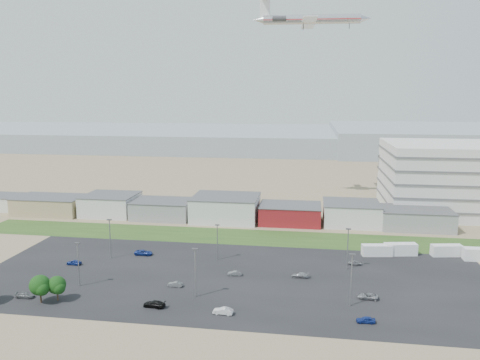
% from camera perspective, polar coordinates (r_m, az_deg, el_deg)
% --- Properties ---
extents(ground, '(700.00, 700.00, 0.00)m').
position_cam_1_polar(ground, '(94.64, -5.99, -16.03)').
color(ground, '#837153').
rests_on(ground, ground).
extents(parking_lot, '(120.00, 50.00, 0.01)m').
position_cam_1_polar(parking_lot, '(111.56, -0.82, -11.78)').
color(parking_lot, black).
rests_on(parking_lot, ground).
extents(grass_strip, '(160.00, 16.00, 0.02)m').
position_cam_1_polar(grass_strip, '(142.11, -0.72, -6.88)').
color(grass_strip, '#27471A').
rests_on(grass_strip, ground).
extents(hills_backdrop, '(700.00, 200.00, 9.00)m').
position_cam_1_polar(hills_backdrop, '(399.22, 11.14, 4.65)').
color(hills_backdrop, gray).
rests_on(hills_backdrop, ground).
extents(building_row, '(170.00, 20.00, 8.00)m').
position_cam_1_polar(building_row, '(162.38, -5.58, -3.29)').
color(building_row, silver).
rests_on(building_row, ground).
extents(box_trailer_a, '(8.11, 3.60, 2.94)m').
position_cam_1_polar(box_trailer_a, '(130.45, 16.34, -8.21)').
color(box_trailer_a, silver).
rests_on(box_trailer_a, ground).
extents(box_trailer_b, '(8.74, 4.04, 3.15)m').
position_cam_1_polar(box_trailer_b, '(132.83, 18.98, -7.98)').
color(box_trailer_b, silver).
rests_on(box_trailer_b, ground).
extents(box_trailer_c, '(8.26, 3.83, 2.98)m').
position_cam_1_polar(box_trailer_c, '(136.57, 23.87, -7.85)').
color(box_trailer_c, silver).
rests_on(box_trailer_c, ground).
extents(tree_right, '(4.46, 4.46, 6.69)m').
position_cam_1_polar(tree_right, '(105.87, -23.20, -11.93)').
color(tree_right, black).
rests_on(tree_right, ground).
extents(tree_near, '(3.99, 3.99, 5.98)m').
position_cam_1_polar(tree_near, '(105.77, -21.42, -12.04)').
color(tree_near, black).
rests_on(tree_near, ground).
extents(lightpole_front_l, '(1.18, 0.49, 10.03)m').
position_cam_1_polar(lightpole_front_l, '(110.92, -19.09, -9.72)').
color(lightpole_front_l, slate).
rests_on(lightpole_front_l, ground).
extents(lightpole_front_m, '(1.25, 0.52, 10.61)m').
position_cam_1_polar(lightpole_front_m, '(100.09, -5.46, -11.20)').
color(lightpole_front_m, slate).
rests_on(lightpole_front_m, ground).
extents(lightpole_front_r, '(1.29, 0.54, 10.94)m').
position_cam_1_polar(lightpole_front_r, '(98.14, 13.41, -11.79)').
color(lightpole_front_r, slate).
rests_on(lightpole_front_r, ground).
extents(lightpole_back_l, '(1.23, 0.51, 10.45)m').
position_cam_1_polar(lightpole_back_l, '(126.85, -15.54, -6.92)').
color(lightpole_back_l, slate).
rests_on(lightpole_back_l, ground).
extents(lightpole_back_m, '(1.11, 0.46, 9.40)m').
position_cam_1_polar(lightpole_back_m, '(121.37, -2.78, -7.59)').
color(lightpole_back_m, slate).
rests_on(lightpole_back_m, ground).
extents(lightpole_back_r, '(1.21, 0.50, 10.29)m').
position_cam_1_polar(lightpole_back_r, '(117.64, 12.98, -8.20)').
color(lightpole_back_r, slate).
rests_on(lightpole_back_r, ground).
extents(airliner, '(45.45, 32.21, 12.98)m').
position_cam_1_polar(airliner, '(186.54, 8.72, 18.80)').
color(airliner, silver).
extents(parked_car_0, '(4.44, 2.36, 1.19)m').
position_cam_1_polar(parked_car_0, '(103.95, 15.29, -13.50)').
color(parked_car_0, '#A5A5AA').
rests_on(parked_car_0, ground).
extents(parked_car_2, '(3.55, 1.55, 1.19)m').
position_cam_1_polar(parked_car_2, '(94.04, 15.08, -16.13)').
color(parked_car_2, navy).
rests_on(parked_car_2, ground).
extents(parked_car_3, '(4.73, 2.41, 1.32)m').
position_cam_1_polar(parked_car_3, '(98.46, -10.41, -14.65)').
color(parked_car_3, black).
rests_on(parked_car_3, ground).
extents(parked_car_4, '(3.42, 1.38, 1.11)m').
position_cam_1_polar(parked_car_4, '(107.36, -7.90, -12.47)').
color(parked_car_4, '#595B5E').
rests_on(parked_car_4, ground).
extents(parked_car_5, '(3.75, 1.65, 1.25)m').
position_cam_1_polar(parked_car_5, '(126.14, -19.58, -9.44)').
color(parked_car_5, navy).
rests_on(parked_car_5, ground).
extents(parked_car_7, '(3.41, 1.50, 1.09)m').
position_cam_1_polar(parked_car_7, '(112.47, -0.64, -11.29)').
color(parked_car_7, '#595B5E').
rests_on(parked_car_7, ground).
extents(parked_car_8, '(3.37, 1.36, 1.15)m').
position_cam_1_polar(parked_car_8, '(122.42, 13.86, -9.77)').
color(parked_car_8, '#A5A5AA').
rests_on(parked_car_8, ground).
extents(parked_car_9, '(4.77, 2.24, 1.32)m').
position_cam_1_polar(parked_car_9, '(128.56, -11.67, -8.66)').
color(parked_car_9, navy).
rests_on(parked_car_9, ground).
extents(parked_car_10, '(3.99, 1.72, 1.15)m').
position_cam_1_polar(parked_car_10, '(110.59, -24.72, -12.64)').
color(parked_car_10, '#595B5E').
rests_on(parked_car_10, ground).
extents(parked_car_12, '(4.10, 1.83, 1.17)m').
position_cam_1_polar(parked_car_12, '(112.15, 7.31, -11.42)').
color(parked_car_12, '#A5A5AA').
rests_on(parked_car_12, ground).
extents(parked_car_13, '(4.03, 1.62, 1.30)m').
position_cam_1_polar(parked_car_13, '(94.25, -2.08, -15.66)').
color(parked_car_13, silver).
rests_on(parked_car_13, ground).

